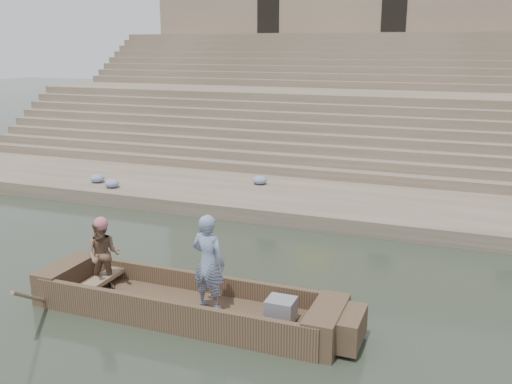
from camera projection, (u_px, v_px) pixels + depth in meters
The scene contains 12 objects.
ground at pixel (287, 358), 8.57m from camera, with size 120.00×120.00×0.00m, color #2C3628.
lower_landing at pixel (375, 208), 15.74m from camera, with size 32.00×4.00×0.40m, color gray.
mid_landing at pixel (408, 129), 22.21m from camera, with size 32.00×3.00×2.80m, color gray.
upper_landing at pixel (426, 87), 28.23m from camera, with size 32.00×3.00×5.20m, color gray.
ghat_steps at pixel (414, 114), 23.63m from camera, with size 32.00×11.00×5.20m.
building_wall at pixel (436, 27), 31.07m from camera, with size 32.00×5.07×11.20m.
main_rowboat at pixel (185, 310), 9.88m from camera, with size 5.00×1.30×0.22m, color brown.
rowboat_trim at pixel (195, 301), 9.76m from camera, with size 6.04×2.63×1.99m.
standing_man at pixel (208, 262), 9.50m from camera, with size 0.62×0.40×1.69m, color navy.
rowing_man at pixel (103, 255), 10.34m from camera, with size 0.64×0.50×1.32m, color #277752.
television at pixel (280, 310), 9.19m from camera, with size 0.46×0.42×0.40m.
cloth_bundles at pixel (255, 189), 16.48m from camera, with size 15.37×2.47×0.26m.
Camera 1 is at (2.31, -7.31, 4.62)m, focal length 39.44 mm.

